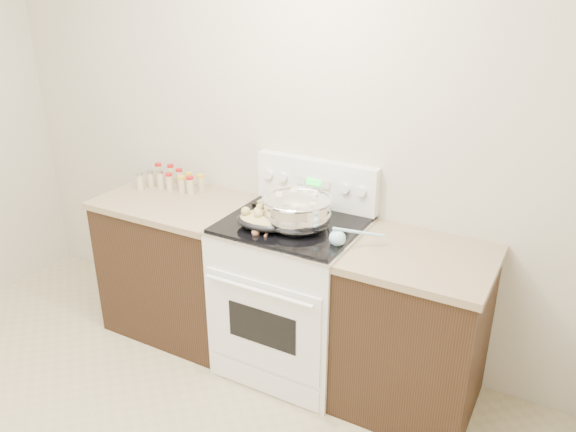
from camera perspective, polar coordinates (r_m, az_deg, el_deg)
The scene contains 9 objects.
counter_left at distance 3.75m, azimuth -10.74°, elevation -4.82°, with size 0.93×0.67×0.92m.
counter_right at distance 3.12m, azimuth 12.63°, elevation -11.35°, with size 0.73×0.67×0.92m.
kitchen_range at distance 3.32m, azimuth 0.46°, elevation -7.78°, with size 0.78×0.73×1.22m.
mixing_bowl at distance 3.02m, azimuth 0.92°, elevation 0.39°, with size 0.48×0.48×0.22m.
roasting_pan at distance 3.02m, azimuth -2.11°, elevation -0.37°, with size 0.39×0.31×0.12m.
baking_sheet at distance 3.32m, azimuth 0.64°, elevation 1.28°, with size 0.44×0.33×0.06m.
wooden_spoon at distance 2.99m, azimuth -2.76°, elevation -1.48°, with size 0.09×0.24×0.04m.
blue_ladle at distance 2.86m, azimuth 5.26°, elevation -2.19°, with size 0.25×0.19×0.11m.
spice_jars at distance 3.73m, azimuth -11.73°, elevation 3.64°, with size 0.39×0.24×0.13m.
Camera 1 is at (1.71, -1.08, 2.20)m, focal length 35.00 mm.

